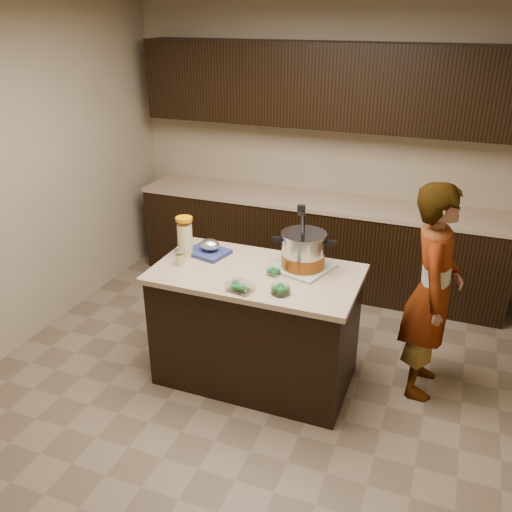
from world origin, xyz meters
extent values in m
plane|color=brown|center=(0.00, 0.00, 0.00)|extent=(4.00, 4.00, 0.00)
cube|color=tan|center=(0.00, 2.00, 1.35)|extent=(4.00, 0.04, 2.70)
cube|color=tan|center=(0.00, -2.00, 1.35)|extent=(4.00, 0.04, 2.70)
cube|color=tan|center=(-2.00, 0.00, 1.35)|extent=(0.04, 4.00, 2.70)
cube|color=black|center=(0.00, 1.70, 0.43)|extent=(3.60, 0.60, 0.86)
cube|color=tan|center=(0.00, 1.70, 0.88)|extent=(3.60, 0.63, 0.04)
cube|color=black|center=(0.00, 1.82, 1.95)|extent=(3.60, 0.35, 0.75)
cube|color=black|center=(0.00, 0.00, 0.43)|extent=(1.40, 0.75, 0.86)
cube|color=tan|center=(0.00, 0.00, 0.88)|extent=(1.46, 0.81, 0.04)
cube|color=#5A7D54|center=(0.29, 0.16, 0.91)|extent=(0.45, 0.45, 0.02)
cylinder|color=#B7B7BC|center=(0.29, 0.16, 1.04)|extent=(0.35, 0.35, 0.24)
cylinder|color=brown|center=(0.29, 0.16, 0.97)|extent=(0.36, 0.36, 0.10)
cylinder|color=#B7B7BC|center=(0.29, 0.16, 1.17)|extent=(0.38, 0.38, 0.02)
cube|color=black|center=(0.11, 0.12, 1.11)|extent=(0.08, 0.05, 0.03)
cube|color=black|center=(0.48, 0.20, 1.11)|extent=(0.08, 0.05, 0.03)
cylinder|color=black|center=(0.29, 0.13, 1.23)|extent=(0.05, 0.13, 0.29)
cylinder|color=#CECB7E|center=(-0.59, 0.06, 1.02)|extent=(0.13, 0.13, 0.25)
cylinder|color=white|center=(-0.59, 0.06, 1.04)|extent=(0.15, 0.15, 0.28)
cylinder|color=orange|center=(-0.59, 0.06, 1.19)|extent=(0.15, 0.15, 0.02)
cylinder|color=#CECB7E|center=(-0.55, -0.09, 0.94)|extent=(0.07, 0.07, 0.08)
cylinder|color=white|center=(-0.55, -0.09, 0.95)|extent=(0.08, 0.08, 0.11)
cylinder|color=silver|center=(-0.55, -0.09, 1.01)|extent=(0.08, 0.08, 0.02)
cylinder|color=silver|center=(0.13, 0.00, 0.92)|extent=(0.12, 0.12, 0.05)
cylinder|color=silver|center=(0.27, -0.25, 0.93)|extent=(0.13, 0.13, 0.06)
cube|color=silver|center=(0.01, -0.31, 0.93)|extent=(0.19, 0.15, 0.06)
cube|color=navy|center=(-0.45, 0.15, 0.91)|extent=(0.34, 0.30, 0.03)
ellipsoid|color=silver|center=(-0.43, 0.15, 0.97)|extent=(0.15, 0.12, 0.08)
imported|color=gray|center=(1.18, 0.34, 0.79)|extent=(0.39, 0.59, 1.58)
camera|label=1|loc=(1.23, -3.20, 2.59)|focal=38.00mm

